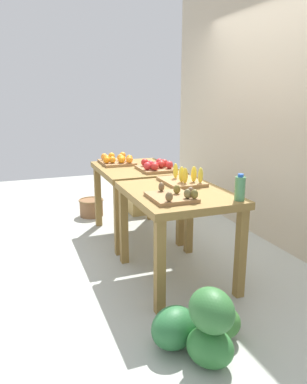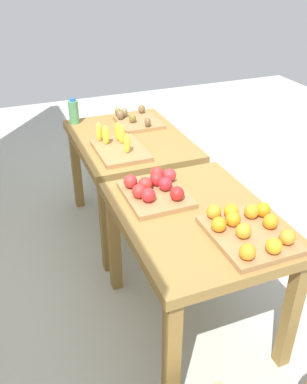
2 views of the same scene
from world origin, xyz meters
The scene contains 12 objects.
ground_plane centered at (0.00, 0.00, 0.00)m, with size 8.00×8.00×0.00m, color #ACB0A6.
back_wall centered at (0.00, 1.35, 1.50)m, with size 4.40×0.12×3.00m, color #C2B297.
display_table_left centered at (-0.56, 0.00, 0.67)m, with size 1.04×0.80×0.79m.
display_table_right centered at (0.56, 0.00, 0.67)m, with size 1.04×0.80×0.79m.
orange_bin centered at (-0.82, -0.14, 0.83)m, with size 0.44×0.38×0.11m.
apple_bin centered at (-0.30, 0.14, 0.84)m, with size 0.40×0.35×0.11m.
banana_crate centered at (0.35, 0.15, 0.83)m, with size 0.44×0.32×0.17m.
kiwi_bin centered at (0.79, -0.14, 0.82)m, with size 0.37×0.32×0.10m.
water_bottle centered at (0.99, 0.32, 0.89)m, with size 0.08×0.08×0.20m.
watermelon_pile centered at (1.52, -0.26, 0.19)m, with size 0.61×0.70×0.49m.
wicker_basket centered at (-1.42, -0.35, 0.12)m, with size 0.33×0.33×0.23m.
cardboard_produce_box centered at (-1.37, 0.30, 0.14)m, with size 0.40×0.30×0.27m, color tan.
Camera 1 is at (3.28, -1.24, 1.57)m, focal length 34.68 mm.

